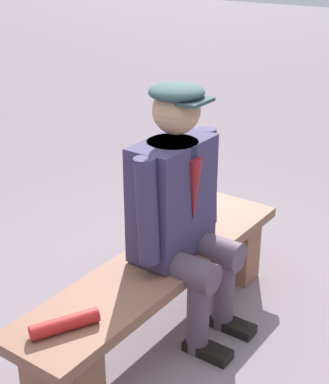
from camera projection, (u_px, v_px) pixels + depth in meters
ground_plane at (160, 331)px, 3.03m from camera, size 30.00×30.00×0.00m
bench at (160, 284)px, 2.91m from camera, size 1.77×0.40×0.42m
seated_man at (181, 205)px, 2.80m from camera, size 0.61×0.54×1.28m
rolled_magazine at (65, 324)px, 2.34m from camera, size 0.28×0.18×0.06m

